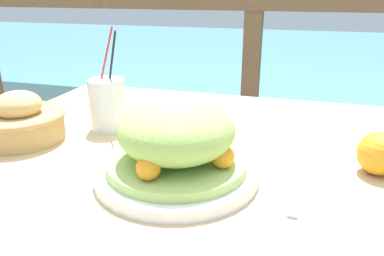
{
  "coord_description": "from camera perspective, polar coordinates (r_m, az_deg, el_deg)",
  "views": [
    {
      "loc": [
        0.2,
        -0.71,
        1.09
      ],
      "look_at": [
        -0.0,
        -0.04,
        0.83
      ],
      "focal_mm": 35.0,
      "sensor_mm": 36.0,
      "label": 1
    }
  ],
  "objects": [
    {
      "name": "orange_near_basket",
      "position": [
        0.77,
        26.72,
        -3.5
      ],
      "size": [
        0.08,
        0.08,
        0.08
      ],
      "color": "orange",
      "rests_on": "patio_table"
    },
    {
      "name": "railing_fence",
      "position": [
        1.6,
        9.1,
        10.52
      ],
      "size": [
        2.8,
        0.08,
        1.1
      ],
      "color": "brown",
      "rests_on": "ground_plane"
    },
    {
      "name": "knife",
      "position": [
        0.67,
        15.58,
        -8.89
      ],
      "size": [
        0.02,
        0.18,
        0.0
      ],
      "color": "silver",
      "rests_on": "patio_table"
    },
    {
      "name": "patio_table",
      "position": [
        0.86,
        0.76,
        -9.46
      ],
      "size": [
        1.07,
        0.88,
        0.77
      ],
      "color": "tan",
      "rests_on": "ground_plane"
    },
    {
      "name": "sea_backdrop",
      "position": [
        4.16,
        13.32,
        8.23
      ],
      "size": [
        12.0,
        4.0,
        0.49
      ],
      "color": "teal",
      "rests_on": "ground_plane"
    },
    {
      "name": "drink_glass",
      "position": [
        0.92,
        -12.72,
        3.59
      ],
      "size": [
        0.09,
        0.09,
        0.24
      ],
      "color": "silver",
      "rests_on": "patio_table"
    },
    {
      "name": "bread_basket",
      "position": [
        0.92,
        -24.67,
        1.02
      ],
      "size": [
        0.2,
        0.2,
        0.11
      ],
      "color": "tan",
      "rests_on": "patio_table"
    },
    {
      "name": "salad_plate",
      "position": [
        0.66,
        -2.45,
        -2.58
      ],
      "size": [
        0.29,
        0.29,
        0.15
      ],
      "color": "white",
      "rests_on": "patio_table"
    }
  ]
}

